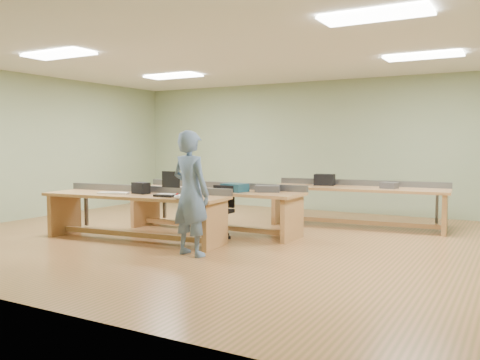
# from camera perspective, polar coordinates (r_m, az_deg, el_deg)

# --- Properties ---
(floor) EXTENTS (10.00, 10.00, 0.00)m
(floor) POSITION_cam_1_polar(r_m,az_deg,el_deg) (8.37, 0.29, -6.65)
(floor) COLOR #9D623B
(floor) RESTS_ON ground
(ceiling) EXTENTS (10.00, 10.00, 0.00)m
(ceiling) POSITION_cam_1_polar(r_m,az_deg,el_deg) (8.34, 0.30, 14.02)
(ceiling) COLOR silver
(ceiling) RESTS_ON wall_back
(wall_back) EXTENTS (10.00, 0.04, 3.00)m
(wall_back) POSITION_cam_1_polar(r_m,az_deg,el_deg) (11.88, 9.73, 3.77)
(wall_back) COLOR gray
(wall_back) RESTS_ON floor
(wall_front) EXTENTS (10.00, 0.04, 3.00)m
(wall_front) POSITION_cam_1_polar(r_m,az_deg,el_deg) (5.11, -22.08, 3.05)
(wall_front) COLOR gray
(wall_front) RESTS_ON floor
(wall_left) EXTENTS (0.04, 8.00, 3.00)m
(wall_left) POSITION_cam_1_polar(r_m,az_deg,el_deg) (11.51, -22.06, 3.51)
(wall_left) COLOR gray
(wall_left) RESTS_ON floor
(fluor_panels) EXTENTS (6.20, 3.50, 0.03)m
(fluor_panels) POSITION_cam_1_polar(r_m,az_deg,el_deg) (8.34, 0.30, 13.82)
(fluor_panels) COLOR white
(fluor_panels) RESTS_ON ceiling
(workbench_front) EXTENTS (3.18, 1.12, 0.86)m
(workbench_front) POSITION_cam_1_polar(r_m,az_deg,el_deg) (8.39, -11.62, -2.83)
(workbench_front) COLOR #AD8049
(workbench_front) RESTS_ON floor
(workbench_mid) EXTENTS (3.26, 0.88, 0.86)m
(workbench_mid) POSITION_cam_1_polar(r_m,az_deg,el_deg) (9.00, -2.95, -2.26)
(workbench_mid) COLOR #AD8049
(workbench_mid) RESTS_ON floor
(workbench_back) EXTENTS (3.32, 1.17, 0.86)m
(workbench_back) POSITION_cam_1_polar(r_m,az_deg,el_deg) (9.76, 13.07, -1.86)
(workbench_back) COLOR #AD8049
(workbench_back) RESTS_ON floor
(person) EXTENTS (0.70, 0.53, 1.75)m
(person) POSITION_cam_1_polar(r_m,az_deg,el_deg) (7.10, -5.56, -1.49)
(person) COLOR slate
(person) RESTS_ON floor
(laptop_base) EXTENTS (0.34, 0.29, 0.04)m
(laptop_base) POSITION_cam_1_polar(r_m,az_deg,el_deg) (7.90, -8.24, -1.71)
(laptop_base) COLOR black
(laptop_base) RESTS_ON workbench_front
(laptop_screen) EXTENTS (0.32, 0.04, 0.26)m
(laptop_screen) POSITION_cam_1_polar(r_m,az_deg,el_deg) (7.99, -7.76, 0.06)
(laptop_screen) COLOR black
(laptop_screen) RESTS_ON laptop_base
(keyboard) EXTENTS (0.52, 0.31, 0.03)m
(keyboard) POSITION_cam_1_polar(r_m,az_deg,el_deg) (8.44, -14.04, -1.44)
(keyboard) COLOR beige
(keyboard) RESTS_ON workbench_front
(trackball_mouse) EXTENTS (0.17, 0.19, 0.07)m
(trackball_mouse) POSITION_cam_1_polar(r_m,az_deg,el_deg) (7.52, -6.88, -1.87)
(trackball_mouse) COLOR white
(trackball_mouse) RESTS_ON workbench_front
(camera_bag) EXTENTS (0.29, 0.21, 0.18)m
(camera_bag) POSITION_cam_1_polar(r_m,az_deg,el_deg) (8.38, -11.07, -0.90)
(camera_bag) COLOR black
(camera_bag) RESTS_ON workbench_front
(task_chair) EXTENTS (0.48, 0.48, 0.86)m
(task_chair) POSITION_cam_1_polar(r_m,az_deg,el_deg) (8.45, -2.32, -4.38)
(task_chair) COLOR black
(task_chair) RESTS_ON floor
(parts_bin_teal) EXTENTS (0.44, 0.36, 0.14)m
(parts_bin_teal) POSITION_cam_1_polar(r_m,az_deg,el_deg) (8.59, -0.60, -0.86)
(parts_bin_teal) COLOR #153845
(parts_bin_teal) RESTS_ON workbench_mid
(parts_bin_grey) EXTENTS (0.48, 0.39, 0.11)m
(parts_bin_grey) POSITION_cam_1_polar(r_m,az_deg,el_deg) (8.54, 3.09, -0.98)
(parts_bin_grey) COLOR #37373A
(parts_bin_grey) RESTS_ON workbench_mid
(mug) EXTENTS (0.12, 0.12, 0.09)m
(mug) POSITION_cam_1_polar(r_m,az_deg,el_deg) (8.78, -1.72, -0.91)
(mug) COLOR #37373A
(mug) RESTS_ON workbench_mid
(drinks_can) EXTENTS (0.08, 0.08, 0.12)m
(drinks_can) POSITION_cam_1_polar(r_m,az_deg,el_deg) (8.95, -4.12, -0.73)
(drinks_can) COLOR silver
(drinks_can) RESTS_ON workbench_mid
(storage_box_back) EXTENTS (0.42, 0.33, 0.22)m
(storage_box_back) POSITION_cam_1_polar(r_m,az_deg,el_deg) (10.02, 9.47, 0.03)
(storage_box_back) COLOR black
(storage_box_back) RESTS_ON workbench_back
(tray_back) EXTENTS (0.32, 0.26, 0.11)m
(tray_back) POSITION_cam_1_polar(r_m,az_deg,el_deg) (9.56, 16.40, -0.59)
(tray_back) COLOR #37373A
(tray_back) RESTS_ON workbench_back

